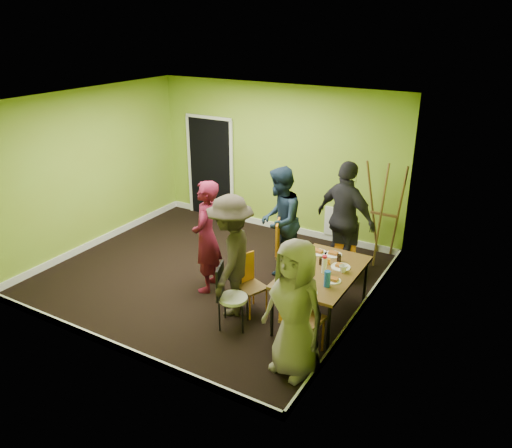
{
  "coord_description": "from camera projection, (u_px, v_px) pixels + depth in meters",
  "views": [
    {
      "loc": [
        4.24,
        -5.84,
        3.89
      ],
      "look_at": [
        0.86,
        0.0,
        1.07
      ],
      "focal_mm": 35.0,
      "sensor_mm": 36.0,
      "label": 1
    }
  ],
  "objects": [
    {
      "name": "ground",
      "position": [
        211.0,
        275.0,
        8.12
      ],
      "size": [
        5.0,
        5.0,
        0.0
      ],
      "primitive_type": "plane",
      "color": "black",
      "rests_on": "ground"
    },
    {
      "name": "room_walls",
      "position": [
        209.0,
        217.0,
        7.78
      ],
      "size": [
        5.04,
        4.54,
        2.82
      ],
      "color": "#8CAA2B",
      "rests_on": "ground"
    },
    {
      "name": "dining_table",
      "position": [
        322.0,
        274.0,
        6.67
      ],
      "size": [
        0.9,
        1.5,
        0.75
      ],
      "color": "black",
      "rests_on": "ground"
    },
    {
      "name": "chair_left_far",
      "position": [
        284.0,
        248.0,
        7.77
      ],
      "size": [
        0.53,
        0.53,
        0.99
      ],
      "rotation": [
        0.0,
        0.0,
        -1.19
      ],
      "color": "orange",
      "rests_on": "ground"
    },
    {
      "name": "chair_left_near",
      "position": [
        249.0,
        280.0,
        6.97
      ],
      "size": [
        0.45,
        0.45,
        0.85
      ],
      "rotation": [
        0.0,
        0.0,
        -1.95
      ],
      "color": "orange",
      "rests_on": "ground"
    },
    {
      "name": "chair_back_end",
      "position": [
        346.0,
        239.0,
        7.88
      ],
      "size": [
        0.45,
        0.5,
        0.9
      ],
      "rotation": [
        0.0,
        0.0,
        3.38
      ],
      "color": "orange",
      "rests_on": "ground"
    },
    {
      "name": "chair_front_end",
      "position": [
        299.0,
        315.0,
        5.95
      ],
      "size": [
        0.49,
        0.49,
        1.05
      ],
      "rotation": [
        0.0,
        0.0,
        -0.14
      ],
      "color": "orange",
      "rests_on": "ground"
    },
    {
      "name": "chair_bentwood",
      "position": [
        229.0,
        293.0,
        6.61
      ],
      "size": [
        0.45,
        0.44,
        0.89
      ],
      "rotation": [
        0.0,
        0.0,
        -1.23
      ],
      "color": "black",
      "rests_on": "ground"
    },
    {
      "name": "easel",
      "position": [
        384.0,
        212.0,
        8.33
      ],
      "size": [
        0.7,
        0.65,
        1.74
      ],
      "color": "brown",
      "rests_on": "ground"
    },
    {
      "name": "plate_near_left",
      "position": [
        318.0,
        252.0,
        7.15
      ],
      "size": [
        0.25,
        0.25,
        0.01
      ],
      "primitive_type": "cylinder",
      "color": "white",
      "rests_on": "dining_table"
    },
    {
      "name": "plate_near_right",
      "position": [
        285.0,
        279.0,
        6.43
      ],
      "size": [
        0.21,
        0.21,
        0.01
      ],
      "primitive_type": "cylinder",
      "color": "white",
      "rests_on": "dining_table"
    },
    {
      "name": "plate_far_back",
      "position": [
        333.0,
        255.0,
        7.09
      ],
      "size": [
        0.25,
        0.25,
        0.01
      ],
      "primitive_type": "cylinder",
      "color": "white",
      "rests_on": "dining_table"
    },
    {
      "name": "plate_far_front",
      "position": [
        307.0,
        292.0,
        6.12
      ],
      "size": [
        0.25,
        0.25,
        0.01
      ],
      "primitive_type": "cylinder",
      "color": "white",
      "rests_on": "dining_table"
    },
    {
      "name": "plate_wall_back",
      "position": [
        341.0,
        267.0,
        6.74
      ],
      "size": [
        0.26,
        0.26,
        0.01
      ],
      "primitive_type": "cylinder",
      "color": "white",
      "rests_on": "dining_table"
    },
    {
      "name": "plate_wall_front",
      "position": [
        333.0,
        280.0,
        6.39
      ],
      "size": [
        0.22,
        0.22,
        0.01
      ],
      "primitive_type": "cylinder",
      "color": "white",
      "rests_on": "dining_table"
    },
    {
      "name": "thermos",
      "position": [
        324.0,
        265.0,
        6.56
      ],
      "size": [
        0.07,
        0.07,
        0.22
      ],
      "primitive_type": "cylinder",
      "color": "white",
      "rests_on": "dining_table"
    },
    {
      "name": "blue_bottle",
      "position": [
        327.0,
        279.0,
        6.23
      ],
      "size": [
        0.08,
        0.08,
        0.21
      ],
      "primitive_type": "cylinder",
      "color": "#174EB3",
      "rests_on": "dining_table"
    },
    {
      "name": "orange_bottle",
      "position": [
        329.0,
        262.0,
        6.82
      ],
      "size": [
        0.04,
        0.04,
        0.08
      ],
      "primitive_type": "cylinder",
      "color": "orange",
      "rests_on": "dining_table"
    },
    {
      "name": "glass_mid",
      "position": [
        321.0,
        261.0,
        6.8
      ],
      "size": [
        0.07,
        0.07,
        0.1
      ],
      "primitive_type": "cylinder",
      "color": "black",
      "rests_on": "dining_table"
    },
    {
      "name": "glass_back",
      "position": [
        339.0,
        258.0,
        6.88
      ],
      "size": [
        0.06,
        0.06,
        0.11
      ],
      "primitive_type": "cylinder",
      "color": "black",
      "rests_on": "dining_table"
    },
    {
      "name": "glass_front",
      "position": [
        309.0,
        285.0,
        6.19
      ],
      "size": [
        0.06,
        0.06,
        0.1
      ],
      "primitive_type": "cylinder",
      "color": "black",
      "rests_on": "dining_table"
    },
    {
      "name": "cup_a",
      "position": [
        306.0,
        267.0,
        6.64
      ],
      "size": [
        0.12,
        0.12,
        0.1
      ],
      "primitive_type": "imported",
      "color": "white",
      "rests_on": "dining_table"
    },
    {
      "name": "cup_b",
      "position": [
        343.0,
        269.0,
        6.6
      ],
      "size": [
        0.1,
        0.1,
        0.1
      ],
      "primitive_type": "imported",
      "color": "white",
      "rests_on": "dining_table"
    },
    {
      "name": "person_standing",
      "position": [
        206.0,
        237.0,
        7.4
      ],
      "size": [
        0.6,
        0.73,
        1.73
      ],
      "primitive_type": "imported",
      "rotation": [
        0.0,
        0.0,
        -1.24
      ],
      "color": "#570F22",
      "rests_on": "ground"
    },
    {
      "name": "person_left_far",
      "position": [
        280.0,
        221.0,
        7.95
      ],
      "size": [
        0.86,
        1.0,
        1.75
      ],
      "primitive_type": "imported",
      "rotation": [
        0.0,
        0.0,
        -1.31
      ],
      "color": "#152435",
      "rests_on": "ground"
    },
    {
      "name": "person_left_near",
      "position": [
        231.0,
        256.0,
        6.8
      ],
      "size": [
        0.97,
        1.27,
        1.74
      ],
      "primitive_type": "imported",
      "rotation": [
        0.0,
        0.0,
        -1.24
      ],
      "color": "#2D261E",
      "rests_on": "ground"
    },
    {
      "name": "person_back_end",
      "position": [
        345.0,
        219.0,
        7.85
      ],
      "size": [
        1.18,
        0.78,
        1.87
      ],
      "primitive_type": "imported",
      "rotation": [
        0.0,
        0.0,
        2.81
      ],
      "color": "black",
      "rests_on": "ground"
    },
    {
      "name": "person_front_end",
      "position": [
        295.0,
        309.0,
        5.62
      ],
      "size": [
        0.93,
        0.73,
        1.68
      ],
      "primitive_type": "imported",
      "rotation": [
        0.0,
        0.0,
        -0.26
      ],
      "color": "gray",
      "rests_on": "ground"
    }
  ]
}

